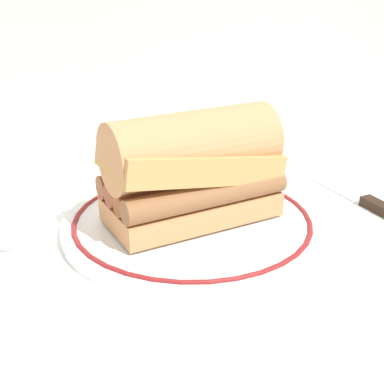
{
  "coord_description": "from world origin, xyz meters",
  "views": [
    {
      "loc": [
        -0.29,
        -0.43,
        0.27
      ],
      "look_at": [
        -0.03,
        0.03,
        0.04
      ],
      "focal_mm": 49.2,
      "sensor_mm": 36.0,
      "label": 1
    }
  ],
  "objects_px": {
    "sausage_sandwich": "(192,168)",
    "plate": "(192,222)",
    "salt_shaker": "(7,261)",
    "butter_knife": "(362,200)"
  },
  "relations": [
    {
      "from": "salt_shaker",
      "to": "butter_knife",
      "type": "relative_size",
      "value": 0.5
    },
    {
      "from": "salt_shaker",
      "to": "butter_knife",
      "type": "height_order",
      "value": "salt_shaker"
    },
    {
      "from": "salt_shaker",
      "to": "butter_knife",
      "type": "bearing_deg",
      "value": -1.18
    },
    {
      "from": "plate",
      "to": "butter_knife",
      "type": "height_order",
      "value": "plate"
    },
    {
      "from": "sausage_sandwich",
      "to": "plate",
      "type": "bearing_deg",
      "value": -179.25
    },
    {
      "from": "plate",
      "to": "sausage_sandwich",
      "type": "relative_size",
      "value": 1.53
    },
    {
      "from": "butter_knife",
      "to": "sausage_sandwich",
      "type": "bearing_deg",
      "value": 169.0
    },
    {
      "from": "plate",
      "to": "sausage_sandwich",
      "type": "distance_m",
      "value": 0.07
    },
    {
      "from": "sausage_sandwich",
      "to": "butter_knife",
      "type": "xyz_separation_m",
      "value": [
        0.22,
        -0.04,
        -0.07
      ]
    },
    {
      "from": "plate",
      "to": "butter_knife",
      "type": "bearing_deg",
      "value": -11.0
    }
  ]
}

